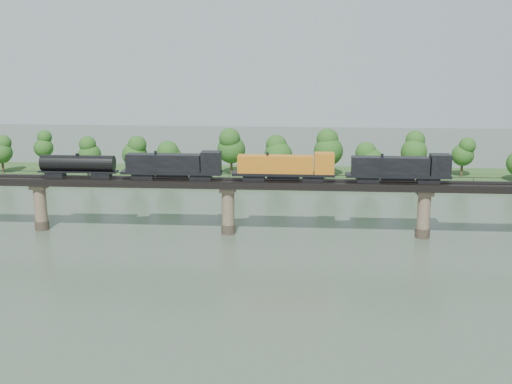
{
  "coord_description": "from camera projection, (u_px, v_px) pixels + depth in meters",
  "views": [
    {
      "loc": [
        14.9,
        -97.75,
        39.46
      ],
      "look_at": [
        5.81,
        30.0,
        9.0
      ],
      "focal_mm": 45.0,
      "sensor_mm": 36.0,
      "label": 1
    }
  ],
  "objects": [
    {
      "name": "ground",
      "position": [
        208.0,
        287.0,
        105.01
      ],
      "size": [
        400.0,
        400.0,
        0.0
      ],
      "primitive_type": "plane",
      "color": "#364536",
      "rests_on": "ground"
    },
    {
      "name": "bridge",
      "position": [
        228.0,
        208.0,
        132.86
      ],
      "size": [
        236.0,
        30.0,
        11.5
      ],
      "color": "#473A2D",
      "rests_on": "ground"
    },
    {
      "name": "bridge_superstructure",
      "position": [
        228.0,
        178.0,
        131.4
      ],
      "size": [
        220.0,
        4.9,
        0.75
      ],
      "color": "black",
      "rests_on": "bridge"
    },
    {
      "name": "far_treeline",
      "position": [
        219.0,
        151.0,
        181.68
      ],
      "size": [
        289.06,
        17.54,
        13.6
      ],
      "color": "#382619",
      "rests_on": "far_bank"
    },
    {
      "name": "far_bank",
      "position": [
        250.0,
        176.0,
        187.31
      ],
      "size": [
        300.0,
        24.0,
        1.6
      ],
      "primitive_type": "cube",
      "color": "#26451B",
      "rests_on": "ground"
    },
    {
      "name": "freight_train",
      "position": [
        247.0,
        167.0,
        130.55
      ],
      "size": [
        84.32,
        3.29,
        5.8
      ],
      "color": "black",
      "rests_on": "bridge"
    }
  ]
}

